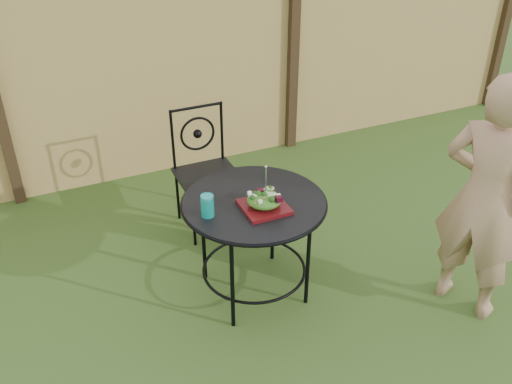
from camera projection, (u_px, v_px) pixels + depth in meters
ground at (262, 318)px, 3.69m from camera, size 60.00×60.00×0.00m
fence at (156, 72)px, 4.90m from camera, size 8.00×0.12×1.90m
patio_table at (254, 219)px, 3.63m from camera, size 0.92×0.92×0.72m
patio_chair at (206, 167)px, 4.38m from camera, size 0.46×0.46×0.95m
diner at (486, 200)px, 3.42m from camera, size 0.59×0.69×1.61m
salad_plate at (264, 207)px, 3.48m from camera, size 0.27×0.27×0.02m
salad at (264, 200)px, 3.45m from camera, size 0.21×0.21×0.08m
fork at (266, 181)px, 3.39m from camera, size 0.01×0.01×0.18m
drinking_glass at (207, 206)px, 3.38m from camera, size 0.08×0.08×0.14m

